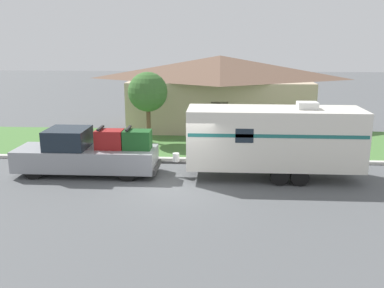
# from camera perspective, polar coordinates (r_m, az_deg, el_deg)

# --- Properties ---
(ground_plane) EXTENTS (120.00, 120.00, 0.00)m
(ground_plane) POSITION_cam_1_polar(r_m,az_deg,el_deg) (16.88, -1.32, -5.82)
(ground_plane) COLOR #515456
(curb_strip) EXTENTS (80.00, 0.30, 0.14)m
(curb_strip) POSITION_cam_1_polar(r_m,az_deg,el_deg) (20.41, -0.42, -2.08)
(curb_strip) COLOR beige
(curb_strip) RESTS_ON ground_plane
(lawn_strip) EXTENTS (80.00, 7.00, 0.03)m
(lawn_strip) POSITION_cam_1_polar(r_m,az_deg,el_deg) (23.95, 0.19, 0.21)
(lawn_strip) COLOR #477538
(lawn_strip) RESTS_ON ground_plane
(house_across_street) EXTENTS (12.12, 6.54, 4.62)m
(house_across_street) POSITION_cam_1_polar(r_m,az_deg,el_deg) (28.06, 3.71, 7.14)
(house_across_street) COLOR tan
(house_across_street) RESTS_ON ground_plane
(pickup_truck) EXTENTS (6.07, 1.93, 2.07)m
(pickup_truck) POSITION_cam_1_polar(r_m,az_deg,el_deg) (18.80, -13.80, -1.24)
(pickup_truck) COLOR black
(pickup_truck) RESTS_ON ground_plane
(travel_trailer) EXTENTS (8.23, 2.21, 3.21)m
(travel_trailer) POSITION_cam_1_polar(r_m,az_deg,el_deg) (17.90, 10.88, 0.83)
(travel_trailer) COLOR black
(travel_trailer) RESTS_ON ground_plane
(mailbox) EXTENTS (0.48, 0.20, 1.30)m
(mailbox) POSITION_cam_1_polar(r_m,az_deg,el_deg) (22.25, -15.01, 1.25)
(mailbox) COLOR brown
(mailbox) RESTS_ON ground_plane
(tree_in_yard) EXTENTS (2.16, 2.16, 3.94)m
(tree_in_yard) POSITION_cam_1_polar(r_m,az_deg,el_deg) (23.56, -5.91, 6.89)
(tree_in_yard) COLOR brown
(tree_in_yard) RESTS_ON ground_plane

